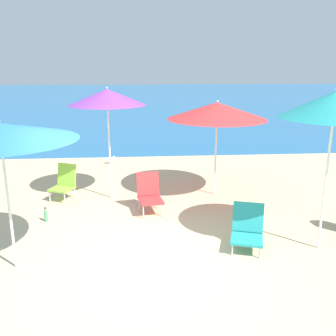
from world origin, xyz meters
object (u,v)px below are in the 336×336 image
object	(u,v)px
beach_umbrella_blue	(0,132)
beach_umbrella_purple	(107,97)
beach_chair_red	(149,193)
beach_chair_lime	(64,182)
water_bottle	(46,216)
beach_chair_teal	(247,228)
beach_umbrella_teal	(335,105)
seagull	(111,159)
beach_umbrella_red	(217,111)

from	to	relation	value
beach_umbrella_blue	beach_umbrella_purple	size ratio (longest dim) A/B	0.90
beach_umbrella_blue	beach_chair_red	xyz separation A→B (m)	(1.94, 1.92, -1.55)
beach_chair_lime	water_bottle	world-z (taller)	beach_chair_lime
beach_umbrella_purple	beach_chair_red	distance (m)	2.08
water_bottle	beach_chair_teal	bearing A→B (deg)	-20.15
beach_umbrella_teal	seagull	bearing A→B (deg)	123.81
beach_chair_teal	water_bottle	xyz separation A→B (m)	(-3.36, 1.23, -0.21)
beach_umbrella_teal	beach_chair_red	xyz separation A→B (m)	(-2.57, 1.70, -1.83)
beach_umbrella_purple	beach_umbrella_teal	distance (m)	4.20
water_bottle	beach_umbrella_blue	bearing A→B (deg)	-91.93
beach_umbrella_teal	beach_umbrella_purple	bearing A→B (deg)	143.19
beach_umbrella_purple	seagull	distance (m)	3.45
beach_umbrella_red	beach_chair_lime	distance (m)	3.53
beach_umbrella_blue	beach_umbrella_teal	distance (m)	4.53
beach_umbrella_red	water_bottle	world-z (taller)	beach_umbrella_red
beach_chair_lime	water_bottle	xyz separation A→B (m)	(-0.13, -1.19, -0.27)
beach_umbrella_teal	beach_umbrella_red	distance (m)	2.84
beach_umbrella_teal	water_bottle	distance (m)	5.12
beach_umbrella_purple	beach_umbrella_red	distance (m)	2.26
beach_umbrella_blue	beach_chair_teal	bearing A→B (deg)	5.74
beach_umbrella_blue	seagull	bearing A→B (deg)	80.35
beach_umbrella_purple	water_bottle	distance (m)	2.57
beach_umbrella_blue	beach_umbrella_purple	bearing A→B (deg)	67.14
beach_umbrella_purple	beach_umbrella_red	world-z (taller)	beach_umbrella_purple
beach_umbrella_teal	beach_chair_red	world-z (taller)	beach_umbrella_teal
water_bottle	seagull	world-z (taller)	water_bottle
beach_chair_red	water_bottle	distance (m)	1.94
beach_umbrella_red	beach_chair_red	distance (m)	2.23
beach_umbrella_purple	beach_umbrella_red	xyz separation A→B (m)	(2.24, 0.06, -0.30)
beach_umbrella_blue	beach_umbrella_red	bearing A→B (deg)	39.49
beach_umbrella_red	seagull	world-z (taller)	beach_umbrella_red
seagull	beach_umbrella_blue	bearing A→B (deg)	-99.65
beach_chair_red	beach_chair_teal	size ratio (longest dim) A/B	1.08
beach_chair_lime	water_bottle	size ratio (longest dim) A/B	2.77
beach_umbrella_teal	beach_chair_teal	world-z (taller)	beach_umbrella_teal
water_bottle	seagull	bearing A→B (deg)	77.37
beach_umbrella_teal	water_bottle	bearing A→B (deg)	163.07
beach_umbrella_blue	beach_umbrella_red	xyz separation A→B (m)	(3.39, 2.79, -0.11)
seagull	beach_chair_lime	bearing A→B (deg)	-105.37
beach_umbrella_blue	beach_chair_red	distance (m)	3.14
beach_umbrella_blue	beach_chair_lime	distance (m)	3.19
beach_chair_red	water_bottle	xyz separation A→B (m)	(-1.89, -0.34, -0.27)
beach_umbrella_red	beach_chair_teal	bearing A→B (deg)	-89.42
beach_chair_lime	seagull	distance (m)	2.89
seagull	beach_chair_teal	bearing A→B (deg)	-64.62
beach_chair_teal	seagull	size ratio (longest dim) A/B	2.57
beach_umbrella_teal	beach_chair_teal	size ratio (longest dim) A/B	3.53
beach_umbrella_blue	beach_umbrella_red	size ratio (longest dim) A/B	1.00
beach_umbrella_blue	seagull	size ratio (longest dim) A/B	7.75
water_bottle	seagull	size ratio (longest dim) A/B	0.99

